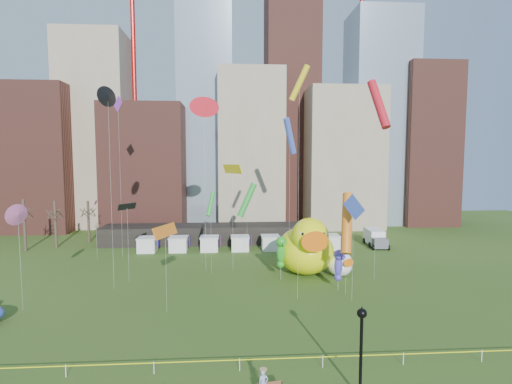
{
  "coord_description": "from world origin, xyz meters",
  "views": [
    {
      "loc": [
        -0.61,
        -26.18,
        15.07
      ],
      "look_at": [
        1.77,
        8.85,
        12.0
      ],
      "focal_mm": 27.0,
      "sensor_mm": 36.0,
      "label": 1
    }
  ],
  "objects": [
    {
      "name": "kite_10",
      "position": [
        -13.03,
        20.85,
        9.24
      ],
      "size": [
        1.81,
        2.23,
        9.68
      ],
      "color": "silver",
      "rests_on": "ground"
    },
    {
      "name": "kite_14",
      "position": [
        -6.87,
        10.92,
        8.08
      ],
      "size": [
        1.9,
        3.66,
        8.66
      ],
      "color": "silver",
      "rests_on": "ground"
    },
    {
      "name": "kite_3",
      "position": [
        2.03,
        33.04,
        8.62
      ],
      "size": [
        3.31,
        1.7,
        11.33
      ],
      "color": "silver",
      "rests_on": "ground"
    },
    {
      "name": "small_duck",
      "position": [
        13.44,
        21.27,
        1.49
      ],
      "size": [
        3.94,
        4.59,
        3.25
      ],
      "rotation": [
        0.0,
        0.0,
        0.27
      ],
      "color": "white",
      "rests_on": "ground"
    },
    {
      "name": "box_truck",
      "position": [
        24.36,
        37.75,
        1.45
      ],
      "size": [
        3.03,
        6.77,
        2.81
      ],
      "rotation": [
        0.0,
        0.0,
        -0.06
      ],
      "color": "white",
      "rests_on": "ground"
    },
    {
      "name": "seahorse_purple",
      "position": [
        11.7,
        15.96,
        3.24
      ],
      "size": [
        1.53,
        1.74,
        4.76
      ],
      "rotation": [
        0.0,
        0.0,
        0.3
      ],
      "color": "silver",
      "rests_on": "ground"
    },
    {
      "name": "kite_11",
      "position": [
        -3.1,
        23.27,
        9.19
      ],
      "size": [
        1.27,
        1.89,
        10.77
      ],
      "color": "silver",
      "rests_on": "ground"
    },
    {
      "name": "kite_7",
      "position": [
        -17.16,
        33.2,
        22.42
      ],
      "size": [
        1.76,
        1.73,
        24.38
      ],
      "color": "silver",
      "rests_on": "ground"
    },
    {
      "name": "vendor_tents",
      "position": [
        1.02,
        36.0,
        1.11
      ],
      "size": [
        33.24,
        2.8,
        2.4
      ],
      "color": "white",
      "rests_on": "ground"
    },
    {
      "name": "kite_12",
      "position": [
        -0.27,
        25.11,
        13.64
      ],
      "size": [
        2.63,
        3.72,
        14.29
      ],
      "color": "silver",
      "rests_on": "ground"
    },
    {
      "name": "kite_0",
      "position": [
        17.33,
        19.69,
        21.57
      ],
      "size": [
        2.4,
        3.75,
        24.67
      ],
      "color": "silver",
      "rests_on": "ground"
    },
    {
      "name": "bare_trees",
      "position": [
        -30.17,
        40.54,
        4.01
      ],
      "size": [
        8.44,
        6.44,
        8.5
      ],
      "color": "#382B21",
      "rests_on": "ground"
    },
    {
      "name": "kite_4",
      "position": [
        6.58,
        13.69,
        22.75
      ],
      "size": [
        2.26,
        1.17,
        24.65
      ],
      "color": "silver",
      "rests_on": "ground"
    },
    {
      "name": "kite_8",
      "position": [
        -3.9,
        24.75,
        21.68
      ],
      "size": [
        2.6,
        1.17,
        23.02
      ],
      "color": "silver",
      "rests_on": "ground"
    },
    {
      "name": "ground",
      "position": [
        0.0,
        0.0,
        0.0
      ],
      "size": [
        160.0,
        160.0,
        0.0
      ],
      "primitive_type": "plane",
      "color": "#31531A",
      "rests_on": "ground"
    },
    {
      "name": "kite_1",
      "position": [
        -20.52,
        31.84,
        8.48
      ],
      "size": [
        0.58,
        1.92,
        8.85
      ],
      "color": "silver",
      "rests_on": "ground"
    },
    {
      "name": "kite_5",
      "position": [
        12.27,
        12.81,
        9.91
      ],
      "size": [
        1.64,
        2.26,
        11.4
      ],
      "color": "silver",
      "rests_on": "ground"
    },
    {
      "name": "woman",
      "position": [
        1.42,
        -3.2,
        0.91
      ],
      "size": [
        0.73,
        0.56,
        1.79
      ],
      "primitive_type": "imported",
      "rotation": [
        0.0,
        0.0,
        0.23
      ],
      "color": "white",
      "rests_on": "footpath"
    },
    {
      "name": "crane_left",
      "position": [
        -21.11,
        64.0,
        46.9
      ],
      "size": [
        23.0,
        1.0,
        76.0
      ],
      "color": "red",
      "rests_on": "ground"
    },
    {
      "name": "kite_9",
      "position": [
        -21.28,
        12.45,
        9.59
      ],
      "size": [
        0.61,
        2.08,
        10.63
      ],
      "color": "silver",
      "rests_on": "ground"
    },
    {
      "name": "skyline",
      "position": [
        2.25,
        61.06,
        21.44
      ],
      "size": [
        101.0,
        23.0,
        68.0
      ],
      "color": "brown",
      "rests_on": "ground"
    },
    {
      "name": "lamppost",
      "position": [
        7.5,
        -3.63,
        3.64
      ],
      "size": [
        0.62,
        0.62,
        5.96
      ],
      "color": "black",
      "rests_on": "footpath"
    },
    {
      "name": "seahorse_green",
      "position": [
        5.64,
        20.2,
        3.87
      ],
      "size": [
        1.62,
        1.87,
        5.52
      ],
      "rotation": [
        0.0,
        0.0,
        0.25
      ],
      "color": "silver",
      "rests_on": "ground"
    },
    {
      "name": "kite_2",
      "position": [
        -14.11,
        18.34,
        21.89
      ],
      "size": [
        1.01,
        2.21,
        23.06
      ],
      "color": "silver",
      "rests_on": "ground"
    },
    {
      "name": "kite_6",
      "position": [
        12.17,
        14.7,
        8.02
      ],
      "size": [
        2.34,
        4.06,
        11.35
      ],
      "color": "silver",
      "rests_on": "ground"
    },
    {
      "name": "kite_13",
      "position": [
        8.69,
        33.28,
        18.51
      ],
      "size": [
        2.73,
        3.2,
        21.32
      ],
      "color": "silver",
      "rests_on": "ground"
    },
    {
      "name": "crane_right",
      "position": [
        30.89,
        64.0,
        46.9
      ],
      "size": [
        23.0,
        1.0,
        76.0
      ],
      "color": "red",
      "rests_on": "ground"
    },
    {
      "name": "pavilion",
      "position": [
        -4.0,
        42.0,
        1.6
      ],
      "size": [
        38.0,
        6.0,
        3.2
      ],
      "primitive_type": "cube",
      "color": "black",
      "rests_on": "ground"
    },
    {
      "name": "caution_tape",
      "position": [
        0.0,
        0.0,
        0.68
      ],
      "size": [
        50.0,
        0.06,
        0.9
      ],
      "color": "white",
      "rests_on": "ground"
    },
    {
      "name": "big_duck",
      "position": [
        9.19,
        22.26,
        3.57
      ],
      "size": [
        7.59,
        10.14,
        7.78
      ],
      "rotation": [
        0.0,
        0.0,
        0.03
      ],
      "color": "#FAFF0D",
      "rests_on": "ground"
    }
  ]
}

